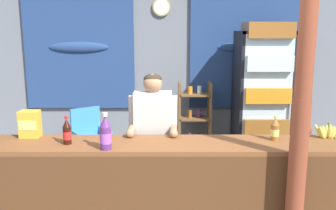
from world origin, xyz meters
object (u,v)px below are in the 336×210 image
Objects in this scene: timber_post at (301,106)px; banana_bunch at (327,132)px; plastic_lawn_chair at (89,135)px; bottle_shelf_rack at (194,120)px; snack_box_choco_powder at (29,124)px; soda_bottle_grape_soda at (105,134)px; soda_bottle_iced_tea at (274,130)px; drink_fridge at (261,91)px; soda_bottle_cola at (66,132)px; stall_counter at (166,184)px; shopkeeper at (152,128)px.

banana_bunch is at bearing 47.94° from timber_post.
plastic_lawn_chair is 3.20× the size of banana_bunch.
bottle_shelf_rack is 4.68× the size of snack_box_choco_powder.
soda_bottle_grape_soda reaches higher than soda_bottle_iced_tea.
drink_fridge is at bearing 46.98° from soda_bottle_grape_soda.
snack_box_choco_powder is (-0.41, 0.22, 0.02)m from soda_bottle_cola.
soda_bottle_cola is (-0.88, 0.08, 0.45)m from stall_counter.
shopkeeper reaches higher than soda_bottle_grape_soda.
timber_post is 1.60m from soda_bottle_grape_soda.
soda_bottle_grape_soda reaches higher than soda_bottle_cola.
soda_bottle_iced_tea reaches higher than stall_counter.
drink_fridge reaches higher than soda_bottle_iced_tea.
bottle_shelf_rack is at bearing 120.29° from banana_bunch.
drink_fridge is 2.44m from plastic_lawn_chair.
drink_fridge is at bearing 79.58° from soda_bottle_iced_tea.
stall_counter is 15.08× the size of snack_box_choco_powder.
soda_bottle_iced_tea reaches higher than plastic_lawn_chair.
soda_bottle_grape_soda is 1.26× the size of soda_bottle_cola.
plastic_lawn_chair is at bearing 81.49° from snack_box_choco_powder.
banana_bunch is (0.20, -1.62, -0.12)m from drink_fridge.
bottle_shelf_rack is 2.22m from banana_bunch.
timber_post is 0.76m from banana_bunch.
soda_bottle_grape_soda is at bearing 173.12° from timber_post.
drink_fridge is at bearing -16.60° from bottle_shelf_rack.
stall_counter is at bearing 166.23° from timber_post.
soda_bottle_grape_soda reaches higher than snack_box_choco_powder.
plastic_lawn_chair is at bearing 126.71° from shopkeeper.
shopkeeper is 6.40× the size of soda_bottle_iced_tea.
soda_bottle_cola is at bearing 174.96° from stall_counter.
bottle_shelf_rack is at bearing 163.40° from drink_fridge.
snack_box_choco_powder is at bearing 154.73° from soda_bottle_grape_soda.
soda_bottle_grape_soda is 1.26× the size of snack_box_choco_powder.
soda_bottle_grape_soda is at bearing -170.20° from soda_bottle_iced_tea.
drink_fridge reaches higher than stall_counter.
plastic_lawn_chair is 0.58× the size of shopkeeper.
bottle_shelf_rack is (-0.65, 2.40, -0.71)m from timber_post.
soda_bottle_grape_soda is (-0.37, -0.61, 0.12)m from shopkeeper.
snack_box_choco_powder is (-1.15, -0.24, 0.11)m from shopkeeper.
banana_bunch is at bearing 8.89° from soda_bottle_grape_soda.
timber_post is at bearing -43.94° from plastic_lawn_chair.
soda_bottle_grape_soda is at bearing -73.36° from plastic_lawn_chair.
timber_post is at bearing -132.06° from banana_bunch.
plastic_lawn_chair is 2.00m from soda_bottle_grape_soda.
banana_bunch is at bearing -59.71° from bottle_shelf_rack.
banana_bunch is (1.64, -0.29, 0.05)m from shopkeeper.
timber_post is 1.48m from shopkeeper.
plastic_lawn_chair is at bearing 136.06° from timber_post.
timber_post is 10.96× the size of soda_bottle_cola.
stall_counter is 1.37× the size of timber_post.
plastic_lawn_chair is 3.03m from banana_bunch.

